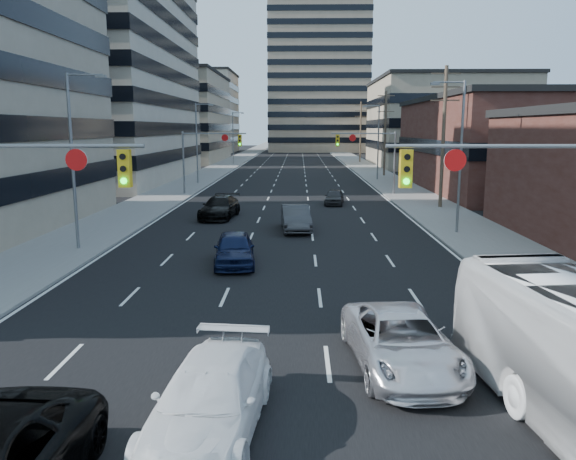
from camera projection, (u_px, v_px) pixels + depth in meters
The scene contains 28 objects.
road_surface at pixel (295, 154), 137.24m from camera, with size 18.00×300.00×0.02m, color black.
sidewalk_left at pixel (248, 154), 137.46m from camera, with size 5.00×300.00×0.15m, color slate.
sidewalk_right at pixel (342, 154), 137.01m from camera, with size 5.00×300.00×0.15m, color slate.
office_left_mid at pixel (63, 62), 66.41m from camera, with size 26.00×34.00×28.00m, color #ADA089.
office_left_far at pixel (168, 119), 106.78m from camera, with size 20.00×30.00×16.00m, color gray.
storefront_right_mid at pixel (524, 146), 57.28m from camera, with size 20.00×30.00×9.00m, color #472119.
office_right_far at pixel (442, 124), 94.19m from camera, with size 22.00×28.00×14.00m, color gray.
apartment_tower at pixel (318, 43), 151.60m from camera, with size 26.00×26.00×58.00m, color gray.
bg_block_left at pixel (188, 113), 145.84m from camera, with size 24.00×24.00×20.00m, color #ADA089.
bg_block_right at pixel (427, 129), 135.54m from camera, with size 22.00×22.00×12.00m, color gray.
signal_near_left at pixel (14, 196), 16.62m from camera, with size 6.59×0.33×6.00m.
signal_near_right at pixel (520, 197), 16.32m from camera, with size 6.59×0.33×6.00m.
signal_far_left at pixel (207, 150), 53.02m from camera, with size 6.09×0.33×6.00m.
signal_far_right at pixel (370, 150), 52.72m from camera, with size 6.09×0.33×6.00m.
utility_pole_block at pixel (443, 135), 43.51m from camera, with size 2.20×0.28×11.00m.
utility_pole_midblock at pixel (385, 132), 73.02m from camera, with size 2.20×0.28×11.00m.
utility_pole_distant at pixel (361, 131), 102.53m from camera, with size 2.20×0.28×11.00m.
streetlight_left_near at pixel (75, 153), 28.35m from camera, with size 2.03×0.22×9.00m.
streetlight_left_mid at pixel (198, 139), 62.77m from camera, with size 2.03×0.22×9.00m.
streetlight_left_far at pixel (234, 135), 97.20m from camera, with size 2.03×0.22×9.00m.
streetlight_right_near at pixel (458, 150), 32.86m from camera, with size 2.03×0.22×9.00m.
streetlight_right_far at pixel (377, 139), 67.29m from camera, with size 2.03×0.22×9.00m.
white_van at pixel (210, 399), 11.68m from camera, with size 2.12×5.23×1.52m, color white.
silver_suv at pixel (401, 341), 14.88m from camera, with size 2.49×5.39×1.50m, color silver.
sedan_blue at pixel (234, 249), 26.10m from camera, with size 1.83×4.54×1.55m, color #0D1637.
sedan_grey_center at pixel (296, 218), 34.86m from camera, with size 1.67×4.79×1.58m, color #363638.
sedan_black_far at pixel (220, 207), 39.70m from camera, with size 2.17×5.33×1.55m, color black.
sedan_grey_right at pixel (334, 197), 46.83m from camera, with size 1.52×3.77×1.29m, color #2E2E30.
Camera 1 is at (1.01, -8.37, 6.32)m, focal length 35.00 mm.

